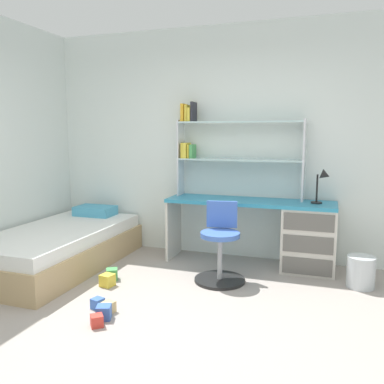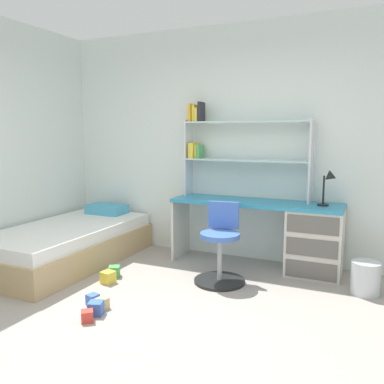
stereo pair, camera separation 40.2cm
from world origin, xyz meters
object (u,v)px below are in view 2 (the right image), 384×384
object	(u,v)px
desk_lamp	(330,182)
swivel_chair	(220,251)
toy_block_natural_0	(102,303)
toy_block_yellow_2	(108,277)
toy_block_blue_5	(96,308)
bookshelf_hutch	(232,143)
bed_platform	(68,243)
toy_block_green_1	(114,271)
desk	(299,235)
waste_bin	(365,278)
toy_block_red_4	(87,316)
toy_block_blue_3	(93,299)

from	to	relation	value
desk_lamp	swivel_chair	size ratio (longest dim) A/B	0.47
toy_block_natural_0	toy_block_yellow_2	bearing A→B (deg)	121.42
swivel_chair	toy_block_blue_5	xyz separation A→B (m)	(-0.68, -1.16, -0.27)
toy_block_yellow_2	toy_block_natural_0	bearing A→B (deg)	-58.58
bookshelf_hutch	bed_platform	bearing A→B (deg)	-152.06
toy_block_green_1	toy_block_yellow_2	world-z (taller)	toy_block_yellow_2
desk	swivel_chair	world-z (taller)	swivel_chair
desk_lamp	bookshelf_hutch	bearing A→B (deg)	172.39
waste_bin	bed_platform	bearing A→B (deg)	-172.69
toy_block_natural_0	toy_block_red_4	xyz separation A→B (m)	(0.04, -0.25, -0.00)
desk_lamp	waste_bin	world-z (taller)	desk_lamp
waste_bin	swivel_chair	bearing A→B (deg)	-168.96
desk_lamp	bed_platform	bearing A→B (deg)	-165.04
toy_block_red_4	bed_platform	bearing A→B (deg)	136.45
waste_bin	toy_block_green_1	xyz separation A→B (m)	(-2.43, -0.61, -0.10)
desk_lamp	swivel_chair	bearing A→B (deg)	-147.84
desk	toy_block_red_4	xyz separation A→B (m)	(-1.34, -1.91, -0.37)
desk	waste_bin	world-z (taller)	desk
toy_block_yellow_2	toy_block_blue_3	distance (m)	0.52
swivel_chair	toy_block_natural_0	size ratio (longest dim) A/B	8.57
desk_lamp	toy_block_yellow_2	distance (m)	2.47
desk	swivel_chair	xyz separation A→B (m)	(-0.68, -0.62, -0.09)
bookshelf_hutch	toy_block_yellow_2	world-z (taller)	bookshelf_hutch
toy_block_green_1	toy_block_red_4	bearing A→B (deg)	-66.62
desk	toy_block_blue_3	distance (m)	2.24
bookshelf_hutch	toy_block_green_1	bearing A→B (deg)	-129.79
desk_lamp	toy_block_red_4	xyz separation A→B (m)	(-1.63, -1.90, -0.96)
bookshelf_hutch	swivel_chair	world-z (taller)	bookshelf_hutch
bed_platform	toy_block_blue_3	xyz separation A→B (m)	(1.03, -0.85, -0.18)
waste_bin	toy_block_blue_3	world-z (taller)	waste_bin
waste_bin	toy_block_natural_0	bearing A→B (deg)	-147.76
bookshelf_hutch	toy_block_green_1	size ratio (longest dim) A/B	12.88
desk	toy_block_yellow_2	distance (m)	2.07
toy_block_green_1	toy_block_yellow_2	xyz separation A→B (m)	(0.05, -0.17, 0.00)
desk_lamp	toy_block_blue_5	distance (m)	2.59
toy_block_green_1	bookshelf_hutch	bearing A→B (deg)	50.21
swivel_chair	waste_bin	xyz separation A→B (m)	(1.36, 0.27, -0.17)
toy_block_yellow_2	toy_block_green_1	bearing A→B (deg)	105.51
toy_block_blue_5	toy_block_natural_0	bearing A→B (deg)	102.42
desk	toy_block_red_4	world-z (taller)	desk
desk	desk_lamp	bearing A→B (deg)	-2.14
desk_lamp	toy_block_natural_0	distance (m)	2.53
toy_block_natural_0	toy_block_green_1	bearing A→B (deg)	117.80
toy_block_blue_3	bed_platform	bearing A→B (deg)	140.33
toy_block_green_1	toy_block_yellow_2	bearing A→B (deg)	-74.49
toy_block_red_4	toy_block_blue_5	xyz separation A→B (m)	(-0.02, 0.13, 0.01)
waste_bin	toy_block_yellow_2	size ratio (longest dim) A/B	2.59
bed_platform	toy_block_natural_0	distance (m)	1.47
toy_block_green_1	bed_platform	bearing A→B (deg)	166.20
bookshelf_hutch	toy_block_blue_3	distance (m)	2.32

